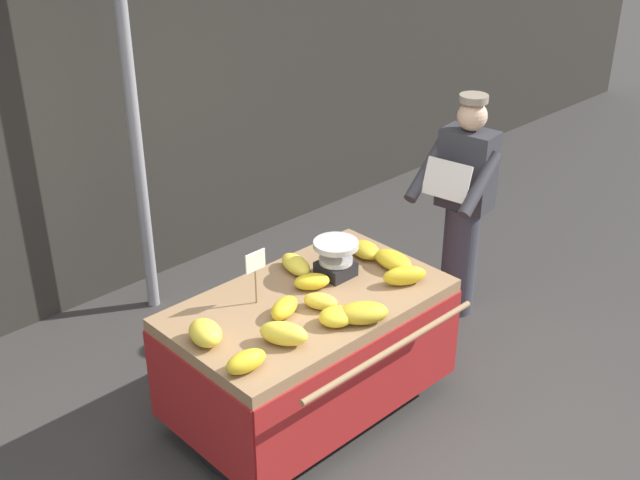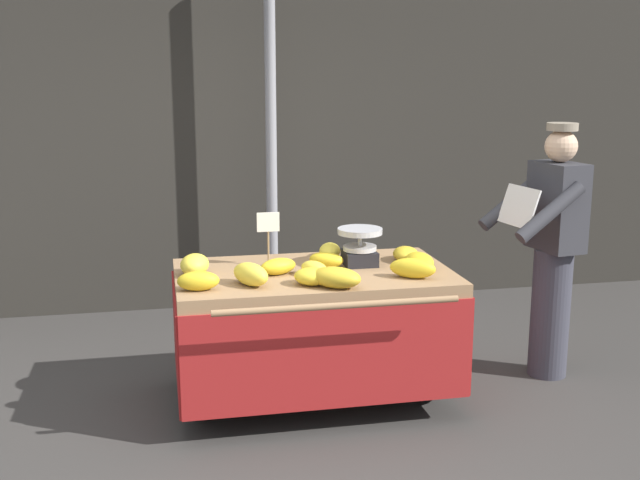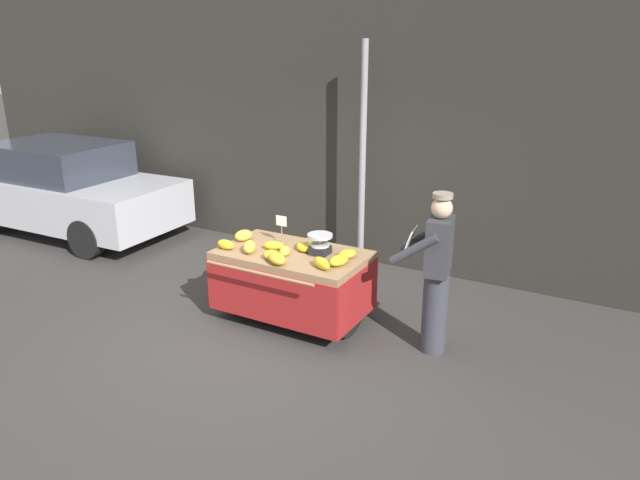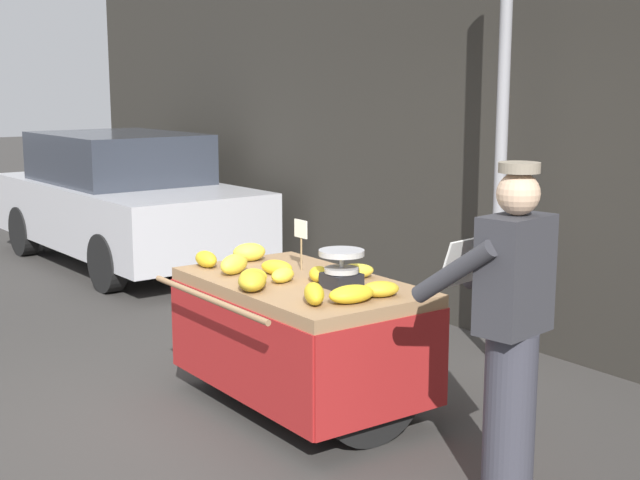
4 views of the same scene
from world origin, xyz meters
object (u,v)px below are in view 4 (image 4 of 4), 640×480
Objects in this scene: banana_bunch_11 at (206,259)px; parked_car at (124,199)px; banana_bunch_8 at (253,277)px; street_pole at (501,154)px; banana_bunch_1 at (314,294)px; banana_bunch_7 at (319,274)px; vendor_person at (510,333)px; banana_bunch_5 at (277,267)px; banana_bunch_6 at (249,252)px; banana_bunch_2 at (380,289)px; banana_bunch_3 at (353,271)px; price_sign at (301,234)px; weighing_scale at (341,269)px; banana_cart at (301,316)px; banana_bunch_4 at (351,294)px; banana_bunch_0 at (252,281)px; banana_bunch_9 at (283,275)px; banana_bunch_10 at (234,264)px.

parked_car is at bearing 163.70° from banana_bunch_11.
parked_car is at bearing 165.54° from banana_bunch_8.
street_pole reaches higher than banana_bunch_1.
banana_bunch_8 is (-0.17, -0.38, 0.00)m from banana_bunch_7.
vendor_person is (1.64, -1.68, -0.69)m from street_pole.
banana_bunch_6 reaches higher than banana_bunch_5.
banana_bunch_2 is 0.83m from banana_bunch_8.
banana_bunch_6 is at bearing 169.72° from banana_bunch_5.
banana_bunch_11 is (-0.71, -2.09, -0.66)m from street_pole.
banana_bunch_1 is 0.98× the size of banana_bunch_3.
banana_bunch_3 is at bearing 72.35° from banana_bunch_7.
price_sign is at bearing -9.47° from parked_car.
parked_car reaches higher than weighing_scale.
banana_cart is 0.31m from banana_bunch_7.
price_sign reaches higher than banana_bunch_1.
banana_bunch_6 is 1.06× the size of banana_bunch_7.
banana_bunch_3 reaches higher than banana_cart.
weighing_scale is 1.20× the size of banana_bunch_6.
banana_bunch_8 is (-0.08, -2.10, -0.66)m from street_pole.
banana_bunch_7 is at bearing -178.33° from vendor_person.
price_sign is 0.48m from banana_bunch_3.
price_sign reaches higher than banana_bunch_11.
banana_bunch_4 is at bearing -16.96° from banana_bunch_7.
banana_bunch_1 is 1.24× the size of banana_bunch_7.
banana_bunch_7 is (0.32, 0.11, -0.00)m from banana_bunch_5.
banana_bunch_8 is (-0.07, -0.31, 0.28)m from banana_cart.
banana_bunch_11 reaches higher than banana_bunch_8.
banana_bunch_5 is 0.99× the size of banana_bunch_11.
banana_bunch_4 is 0.57m from banana_bunch_7.
vendor_person is at bearing 1.67° from banana_bunch_7.
price_sign reaches higher than weighing_scale.
banana_bunch_8 is 0.64m from banana_bunch_11.
banana_bunch_1 is at bearing -119.59° from banana_bunch_4.
banana_bunch_0 is at bearing -167.05° from banana_bunch_1.
street_pole is at bearing 67.67° from banana_bunch_6.
street_pole is at bearing 71.14° from banana_bunch_11.
banana_bunch_7 is 1.08× the size of banana_bunch_9.
banana_bunch_3 is 1.19× the size of banana_bunch_11.
banana_cart is at bearing -10.96° from parked_car.
parked_car reaches higher than banana_bunch_3.
street_pole is 1.96m from banana_bunch_5.
banana_bunch_11 is at bearing -89.51° from banana_bunch_6.
street_pole reaches higher than banana_bunch_10.
banana_bunch_5 is 0.13× the size of vendor_person.
banana_bunch_10 is (-0.95, 0.03, 0.01)m from banana_bunch_1.
banana_bunch_7 is 0.13× the size of vendor_person.
street_pole is at bearing 96.10° from banana_bunch_3.
banana_bunch_3 is 0.16× the size of vendor_person.
banana_bunch_7 is at bearing 19.16° from banana_bunch_5.
banana_bunch_2 is (0.62, -1.66, -0.67)m from street_pole.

